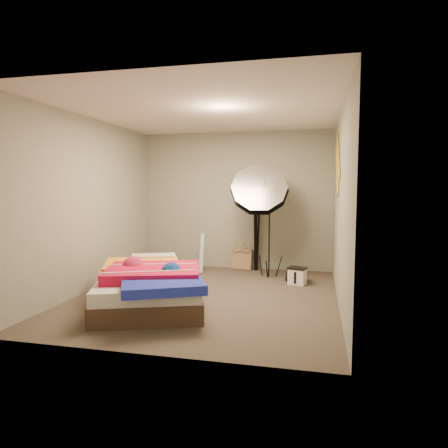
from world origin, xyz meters
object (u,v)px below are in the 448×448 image
(wrapping_roll, at_px, (202,253))
(duffel_bag, at_px, (296,275))
(camera_case, at_px, (297,277))
(bed, at_px, (151,285))
(camera_tripod, at_px, (256,225))
(photo_umbrella, at_px, (259,192))
(tote_bag, at_px, (242,259))

(wrapping_roll, distance_m, duffel_bag, 1.71)
(camera_case, xyz_separation_m, bed, (-1.77, -1.52, 0.14))
(bed, bearing_deg, duffel_bag, 44.62)
(bed, bearing_deg, camera_tripod, 68.10)
(wrapping_roll, bearing_deg, camera_tripod, 24.55)
(camera_case, height_order, duffel_bag, camera_case)
(camera_case, relative_size, photo_umbrella, 0.12)
(tote_bag, height_order, photo_umbrella, photo_umbrella)
(tote_bag, height_order, wrapping_roll, wrapping_roll)
(duffel_bag, relative_size, camera_tripod, 0.23)
(tote_bag, bearing_deg, bed, -96.36)
(tote_bag, bearing_deg, duffel_bag, -26.70)
(wrapping_roll, height_order, camera_tripod, camera_tripod)
(camera_tripod, bearing_deg, bed, -111.90)
(camera_case, relative_size, camera_tripod, 0.17)
(duffel_bag, relative_size, photo_umbrella, 0.16)
(tote_bag, height_order, duffel_bag, tote_bag)
(duffel_bag, bearing_deg, camera_tripod, 138.58)
(tote_bag, xyz_separation_m, wrapping_roll, (-0.65, -0.44, 0.16))
(tote_bag, distance_m, duffel_bag, 1.27)
(tote_bag, bearing_deg, wrapping_roll, -135.68)
(wrapping_roll, xyz_separation_m, camera_tripod, (0.90, 0.41, 0.48))
(duffel_bag, bearing_deg, camera_case, -80.85)
(bed, bearing_deg, camera_case, 40.68)
(duffel_bag, height_order, camera_tripod, camera_tripod)
(wrapping_roll, xyz_separation_m, camera_case, (1.69, -0.52, -0.22))
(tote_bag, bearing_deg, photo_umbrella, -47.78)
(camera_case, distance_m, photo_umbrella, 1.49)
(wrapping_roll, xyz_separation_m, bed, (-0.08, -2.03, -0.08))
(bed, bearing_deg, tote_bag, 73.60)
(camera_tripod, bearing_deg, duffel_bag, -43.79)
(wrapping_roll, relative_size, photo_umbrella, 0.35)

